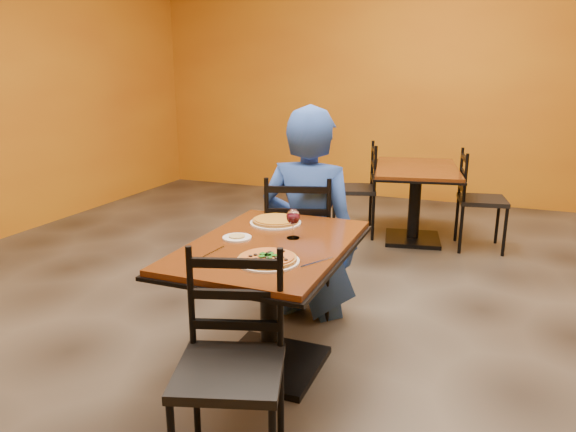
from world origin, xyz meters
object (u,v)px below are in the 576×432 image
at_px(plate_far, 276,223).
at_px(side_plate, 237,238).
at_px(pizza_main, 268,258).
at_px(pizza_far, 276,220).
at_px(plate_main, 268,261).
at_px(chair_main_far, 299,242).
at_px(wine_glass, 293,222).
at_px(table_second, 416,187).
at_px(table_main, 271,276).
at_px(diner, 309,212).
at_px(chair_main_near, 229,373).
at_px(chair_second_left, 353,190).
at_px(chair_second_right, 482,201).

height_order(plate_far, side_plate, same).
height_order(pizza_main, pizza_far, same).
relative_size(plate_main, plate_far, 1.00).
bearing_deg(plate_main, chair_main_far, 102.55).
xyz_separation_m(pizza_main, wine_glass, (-0.02, 0.40, 0.07)).
height_order(pizza_main, side_plate, pizza_main).
bearing_deg(side_plate, plate_main, -42.37).
bearing_deg(plate_far, pizza_far, 180.00).
xyz_separation_m(table_second, wine_glass, (-0.30, -2.55, 0.29)).
bearing_deg(table_main, diner, 93.79).
xyz_separation_m(diner, plate_main, (0.16, -1.06, 0.04)).
bearing_deg(table_main, plate_main, -68.94).
bearing_deg(diner, table_main, 94.14).
bearing_deg(wine_glass, chair_main_near, -84.84).
xyz_separation_m(table_main, plate_main, (0.11, -0.28, 0.20)).
height_order(table_second, wine_glass, wine_glass).
distance_m(plate_main, wine_glass, 0.41).
relative_size(side_plate, wine_glass, 0.89).
bearing_deg(wine_glass, plate_far, 131.14).
relative_size(chair_main_near, chair_second_left, 0.99).
bearing_deg(plate_far, table_main, -71.59).
relative_size(table_main, chair_main_near, 1.31).
distance_m(diner, pizza_main, 1.08).
bearing_deg(plate_main, side_plate, 137.63).
xyz_separation_m(chair_second_right, plate_far, (-1.13, -2.32, 0.29)).
relative_size(pizza_far, side_plate, 1.75).
bearing_deg(table_second, pizza_far, -102.31).
bearing_deg(side_plate, chair_second_right, 65.68).
xyz_separation_m(chair_main_near, plate_far, (-0.29, 1.17, 0.29)).
xyz_separation_m(chair_main_near, side_plate, (-0.37, 0.82, 0.29)).
bearing_deg(plate_far, chair_second_left, 92.83).
distance_m(pizza_far, wine_glass, 0.32).
bearing_deg(side_plate, table_second, 77.61).
distance_m(chair_second_left, plate_main, 2.99).
height_order(chair_main_far, pizza_far, chair_main_far).
bearing_deg(pizza_main, plate_far, 109.60).
bearing_deg(pizza_far, side_plate, -102.95).
height_order(plate_main, pizza_main, pizza_main).
bearing_deg(pizza_far, table_main, -71.59).
bearing_deg(plate_main, chair_second_right, 73.03).
height_order(table_main, plate_far, plate_far).
height_order(table_main, pizza_main, pizza_main).
height_order(table_second, chair_main_near, chair_main_near).
distance_m(chair_main_near, wine_glass, 1.01).
relative_size(table_second, chair_main_near, 1.39).
height_order(table_second, side_plate, side_plate).
bearing_deg(table_second, wine_glass, -96.75).
distance_m(table_main, chair_main_far, 0.82).
height_order(chair_second_left, plate_main, chair_second_left).
bearing_deg(chair_main_near, pizza_far, 86.08).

